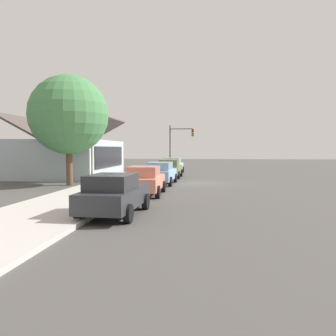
# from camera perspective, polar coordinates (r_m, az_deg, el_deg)

# --- Properties ---
(ground_plane) EXTENTS (120.00, 120.00, 0.00)m
(ground_plane) POSITION_cam_1_polar(r_m,az_deg,el_deg) (25.91, 4.97, -2.47)
(ground_plane) COLOR #4C4947
(sidewalk_curb) EXTENTS (60.00, 4.20, 0.16)m
(sidewalk_curb) POSITION_cam_1_polar(r_m,az_deg,el_deg) (26.62, -7.18, -2.16)
(sidewalk_curb) COLOR beige
(sidewalk_curb) RESTS_ON ground
(car_charcoal) EXTENTS (4.53, 2.12, 1.59)m
(car_charcoal) POSITION_cam_1_polar(r_m,az_deg,el_deg) (13.49, -8.66, -4.22)
(car_charcoal) COLOR #2D3035
(car_charcoal) RESTS_ON ground
(car_coral) EXTENTS (4.32, 2.02, 1.59)m
(car_coral) POSITION_cam_1_polar(r_m,az_deg,el_deg) (19.19, -3.83, -2.00)
(car_coral) COLOR #EA8C75
(car_coral) RESTS_ON ground
(car_skyblue) EXTENTS (4.69, 2.07, 1.59)m
(car_skyblue) POSITION_cam_1_polar(r_m,az_deg,el_deg) (24.93, -1.20, -0.80)
(car_skyblue) COLOR #8CB7E0
(car_skyblue) RESTS_ON ground
(car_olive) EXTENTS (4.47, 2.04, 1.59)m
(car_olive) POSITION_cam_1_polar(r_m,az_deg,el_deg) (30.50, 0.25, -0.07)
(car_olive) COLOR olive
(car_olive) RESTS_ON ground
(car_seafoam) EXTENTS (4.68, 2.08, 1.59)m
(car_seafoam) POSITION_cam_1_polar(r_m,az_deg,el_deg) (35.80, 0.77, 0.41)
(car_seafoam) COLOR #9ED1BC
(car_seafoam) RESTS_ON ground
(storefront_building) EXTENTS (11.49, 7.94, 5.44)m
(storefront_building) POSITION_cam_1_polar(r_m,az_deg,el_deg) (33.48, -15.78, 1.77)
(storefront_building) COLOR #ADBCC6
(storefront_building) RESTS_ON ground
(shade_tree) EXTENTS (5.42, 5.42, 7.56)m
(shade_tree) POSITION_cam_1_polar(r_m,az_deg,el_deg) (25.22, -15.85, 8.29)
(shade_tree) COLOR brown
(shade_tree) RESTS_ON ground
(traffic_light_main) EXTENTS (0.37, 2.79, 5.20)m
(traffic_light_main) POSITION_cam_1_polar(r_m,az_deg,el_deg) (40.48, 1.84, 4.52)
(traffic_light_main) COLOR #383833
(traffic_light_main) RESTS_ON ground
(utility_pole_wooden) EXTENTS (1.80, 0.24, 7.50)m
(utility_pole_wooden) POSITION_cam_1_polar(r_m,az_deg,el_deg) (27.49, -12.42, 5.99)
(utility_pole_wooden) COLOR brown
(utility_pole_wooden) RESTS_ON ground
(fire_hydrant_red) EXTENTS (0.22, 0.22, 0.71)m
(fire_hydrant_red) POSITION_cam_1_polar(r_m,az_deg,el_deg) (28.30, -3.47, -0.97)
(fire_hydrant_red) COLOR red
(fire_hydrant_red) RESTS_ON sidewalk_curb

